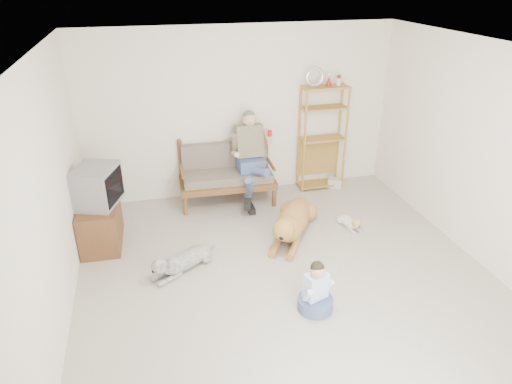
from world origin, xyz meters
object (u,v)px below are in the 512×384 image
object	(u,v)px
loveseat	(226,173)
golden_retriever	(292,222)
tv_stand	(100,224)
etagere	(322,137)

from	to	relation	value
loveseat	golden_retriever	distance (m)	1.50
loveseat	tv_stand	xyz separation A→B (m)	(-1.92, -0.87, -0.19)
etagere	golden_retriever	size ratio (longest dim) A/B	1.34
loveseat	etagere	distance (m)	1.71
etagere	golden_retriever	distance (m)	1.86
etagere	tv_stand	distance (m)	3.75
loveseat	golden_retriever	bearing A→B (deg)	-60.16
etagere	tv_stand	bearing A→B (deg)	-164.60
tv_stand	golden_retriever	xyz separation A→B (m)	(2.59, -0.44, -0.09)
tv_stand	golden_retriever	bearing A→B (deg)	-7.47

